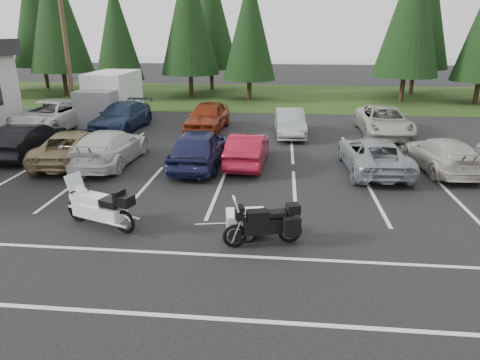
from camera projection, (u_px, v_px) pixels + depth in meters
name	position (u px, v px, depth m)	size (l,w,h in m)	color
ground	(199.00, 201.00, 14.23)	(120.00, 120.00, 0.00)	black
grass_strip	(251.00, 96.00, 36.74)	(80.00, 16.00, 0.01)	#1E3511
lake_water	(292.00, 67.00, 65.46)	(70.00, 50.00, 0.02)	gray
utility_pole	(66.00, 42.00, 24.85)	(1.60, 0.26, 9.00)	#473321
box_truck	(108.00, 98.00, 26.21)	(2.40, 5.60, 2.90)	silver
stall_markings	(209.00, 181.00, 16.10)	(32.00, 16.00, 0.01)	silver
conifer_2	(55.00, 9.00, 34.78)	(5.10, 5.10, 11.89)	#332316
conifer_3	(116.00, 31.00, 33.52)	(3.87, 3.87, 9.02)	#332316
conifer_4	(188.00, 14.00, 34.00)	(4.80, 4.80, 11.17)	#332316
conifer_5	(250.00, 26.00, 32.62)	(4.14, 4.14, 9.63)	#332316
conifer_6	(412.00, 11.00, 31.61)	(4.93, 4.93, 11.48)	#332316
conifer_back_a	(36.00, 9.00, 39.02)	(5.28, 5.28, 12.30)	#332316
conifer_back_b	(210.00, 13.00, 38.14)	(4.97, 4.97, 11.58)	#332316
conifer_back_c	(422.00, 3.00, 35.58)	(5.50, 5.50, 12.81)	#332316
car_near_1	(29.00, 140.00, 19.14)	(1.56, 4.47, 1.47)	black
car_near_2	(75.00, 147.00, 18.17)	(2.33, 5.05, 1.40)	olive
car_near_3	(110.00, 147.00, 17.99)	(2.04, 5.01, 1.45)	silver
car_near_4	(199.00, 147.00, 17.61)	(1.92, 4.76, 1.62)	#1B1F45
car_near_5	(248.00, 149.00, 17.88)	(1.43, 4.11, 1.35)	maroon
car_near_6	(373.00, 154.00, 17.09)	(2.26, 4.91, 1.36)	gray
car_near_7	(442.00, 154.00, 17.17)	(1.86, 4.58, 1.33)	#B9B3AA
car_far_0	(50.00, 116.00, 23.82)	(2.78, 6.03, 1.68)	silver
car_far_1	(122.00, 117.00, 24.12)	(2.10, 5.16, 1.50)	#1D2B48
car_far_2	(208.00, 116.00, 23.94)	(1.89, 4.69, 1.60)	maroon
car_far_3	(290.00, 123.00, 22.84)	(1.46, 4.18, 1.38)	gray
car_far_4	(384.00, 121.00, 23.02)	(2.47, 5.35, 1.49)	#A9A59B
touring_motorcycle	(99.00, 203.00, 12.13)	(2.75, 0.85, 1.52)	white
cargo_trailer	(246.00, 223.00, 11.78)	(1.54, 0.87, 0.71)	white
adventure_motorcycle	(263.00, 220.00, 11.12)	(2.37, 0.82, 1.44)	black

